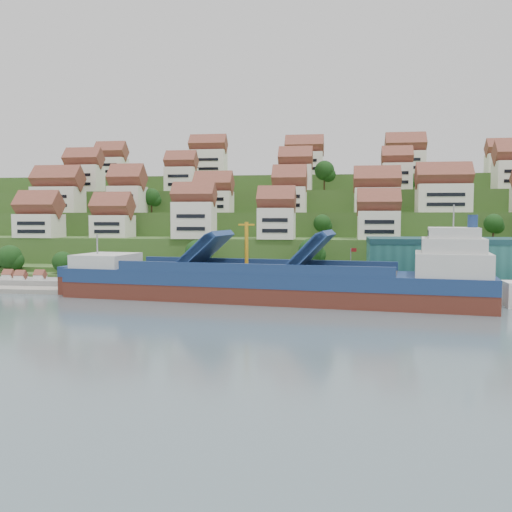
# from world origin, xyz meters

# --- Properties ---
(ground) EXTENTS (300.00, 300.00, 0.00)m
(ground) POSITION_xyz_m (0.00, 0.00, 0.00)
(ground) COLOR slate
(ground) RESTS_ON ground
(quay) EXTENTS (180.00, 14.00, 2.20)m
(quay) POSITION_xyz_m (20.00, 15.00, 1.10)
(quay) COLOR gray
(quay) RESTS_ON ground
(pebble_beach) EXTENTS (45.00, 20.00, 1.00)m
(pebble_beach) POSITION_xyz_m (-58.00, 12.00, 0.50)
(pebble_beach) COLOR gray
(pebble_beach) RESTS_ON ground
(hillside) EXTENTS (260.00, 128.00, 31.00)m
(hillside) POSITION_xyz_m (0.00, 103.55, 10.66)
(hillside) COLOR #2D4C1E
(hillside) RESTS_ON ground
(hillside_village) EXTENTS (157.82, 62.68, 29.42)m
(hillside_village) POSITION_xyz_m (-2.56, 61.08, 24.62)
(hillside_village) COLOR white
(hillside_village) RESTS_ON ground
(hillside_trees) EXTENTS (139.23, 62.35, 31.58)m
(hillside_trees) POSITION_xyz_m (-8.31, 44.93, 16.91)
(hillside_trees) COLOR #194115
(hillside_trees) RESTS_ON ground
(warehouse) EXTENTS (60.00, 15.00, 10.00)m
(warehouse) POSITION_xyz_m (52.00, 17.00, 7.20)
(warehouse) COLOR #24635F
(warehouse) RESTS_ON quay
(flagpole) EXTENTS (1.28, 0.16, 8.00)m
(flagpole) POSITION_xyz_m (18.11, 10.00, 6.88)
(flagpole) COLOR gray
(flagpole) RESTS_ON quay
(beach_huts) EXTENTS (14.40, 3.70, 2.20)m
(beach_huts) POSITION_xyz_m (-60.00, 10.75, 2.10)
(beach_huts) COLOR white
(beach_huts) RESTS_ON pebble_beach
(cargo_ship) EXTENTS (86.22, 24.15, 18.99)m
(cargo_ship) POSITION_xyz_m (3.77, -0.90, 3.55)
(cargo_ship) COLOR #57241A
(cargo_ship) RESTS_ON ground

